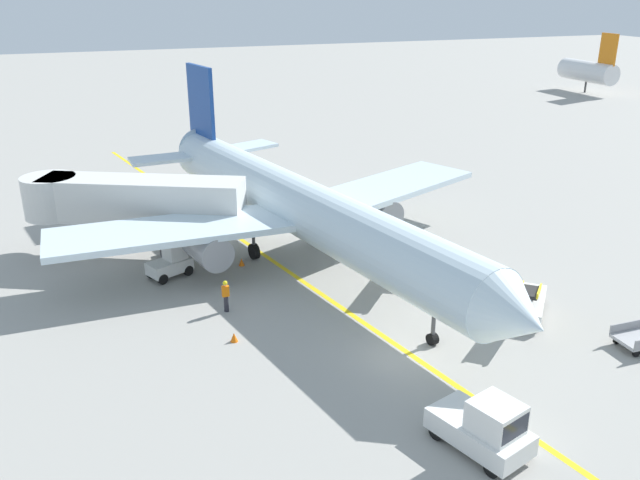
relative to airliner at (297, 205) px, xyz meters
The scene contains 13 objects.
ground_plane 12.72m from the airliner, 84.35° to the right, with size 300.00×300.00×0.00m, color #9E9B93.
taxi_line_yellow 7.96m from the airliner, 89.07° to the right, with size 0.30×80.00×0.01m, color yellow.
airliner is the anchor object (origin of this frame).
jet_bridge 10.55m from the airliner, 156.07° to the left, with size 12.67×7.94×4.85m.
pushback_tug 19.13m from the airliner, 88.24° to the right, with size 2.91×4.01×2.20m.
baggage_tug_near_wing 7.88m from the airliner, behind, with size 2.72×2.18×2.10m.
belt_loader_forward_hold 7.12m from the airliner, 41.60° to the right, with size 3.55×4.97×2.59m.
belt_loader_aft_hold 14.05m from the airliner, 52.25° to the right, with size 4.25×4.57×2.59m.
ground_crew_marshaller 8.04m from the airliner, 136.88° to the right, with size 0.36×0.24×1.70m.
safety_cone_nose_left 10.71m from the airliner, 125.42° to the right, with size 0.36×0.36×0.44m, color orange.
safety_cone_nose_right 8.67m from the airliner, 27.36° to the left, with size 0.36×0.36×0.44m, color orange.
safety_cone_wingtip_left 4.69m from the airliner, behind, with size 0.36×0.36×0.44m, color orange.
distant_aircraft_far_left 76.53m from the airliner, 36.95° to the left, with size 3.00×10.10×8.80m.
Camera 1 is at (-12.80, -22.93, 15.63)m, focal length 37.31 mm.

